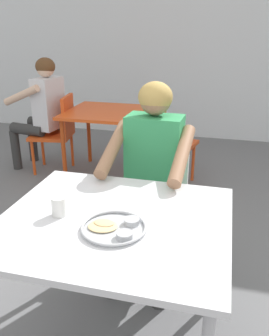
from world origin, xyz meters
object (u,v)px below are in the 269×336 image
Objects in this scene: drinking_cup at (59,206)px; table_background_red at (111,119)px; chair_foreground at (157,191)px; diner_foreground at (150,168)px; thali_tray at (115,228)px; chair_red_left at (59,129)px; patron_background at (42,105)px; chair_red_right at (167,136)px; table_foreground at (115,233)px.

drinking_cup is 2.24m from table_background_red.
chair_foreground is 0.33m from diner_foreground.
diner_foreground is (-0.00, 0.74, -0.02)m from thali_tray.
diner_foreground is at bearing -63.56° from table_background_red.
patron_background is (-0.19, 0.02, 0.25)m from chair_red_left.
thali_tray is 2.25m from chair_red_right.
chair_foreground is 0.66× the size of diner_foreground.
drinking_cup is at bearing -93.48° from chair_red_right.
chair_foreground is 0.96× the size of chair_red_right.
drinking_cup is 0.11× the size of chair_red_right.
chair_foreground reaches higher than table_foreground.
drinking_cup is 0.07× the size of diner_foreground.
chair_red_right reaches higher than drinking_cup.
table_foreground is 1.19× the size of chair_red_right.
patron_background is (-0.79, 0.01, 0.10)m from table_background_red.
chair_red_left is at bearing 121.23° from thali_tray.
thali_tray is 0.34× the size of chair_foreground.
table_foreground is 1.13× the size of table_background_red.
chair_red_left is (-1.35, 2.23, -0.28)m from thali_tray.
chair_red_right is 0.69× the size of patron_background.
patron_background is (-1.53, 1.51, -0.01)m from diner_foreground.
chair_red_left reaches higher than drinking_cup.
thali_tray is 0.22× the size of diner_foreground.
thali_tray is 2.37m from table_background_red.
table_foreground is 2.14m from chair_red_right.
table_background_red is (-0.72, 2.15, -0.04)m from table_foreground.
diner_foreground is at bearing 67.93° from drinking_cup.
thali_tray is 0.33× the size of chair_red_right.
table_foreground is 2.27m from table_background_red.
table_background_red is at bearing 108.53° from thali_tray.
thali_tray is 2.73m from patron_background.
chair_foreground is 1.86m from chair_red_left.
table_background_red is (-0.47, 2.18, -0.16)m from drinking_cup.
drinking_cup is 0.11× the size of chair_red_left.
drinking_cup is at bearing -77.84° from table_background_red.
patron_background reaches higher than chair_foreground.
thali_tray is 2.62m from chair_red_left.
table_background_red is at bearing 108.51° from table_foreground.
chair_red_left is (-1.35, 1.49, -0.26)m from diner_foreground.
table_foreground is at bearing -92.30° from chair_foreground.
chair_red_right is (1.20, -0.00, 0.01)m from chair_red_left.
table_background_red is at bearing 1.00° from chair_red_left.
thali_tray is at bearing -86.17° from chair_red_right.
chair_red_left is at bearing 136.69° from chair_foreground.
chair_red_right is at bearing -1.15° from patron_background.
drinking_cup is at bearing 168.06° from thali_tray.
drinking_cup reaches higher than table_foreground.
chair_red_right reaches higher than thali_tray.
diner_foreground is (0.28, 0.68, -0.05)m from drinking_cup.
drinking_cup is 0.07× the size of patron_background.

